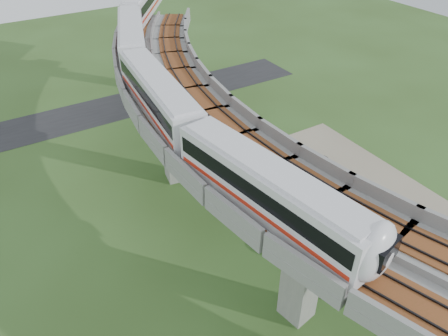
{
  "coord_description": "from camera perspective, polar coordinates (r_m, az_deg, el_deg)",
  "views": [
    {
      "loc": [
        -14.94,
        -25.59,
        28.88
      ],
      "look_at": [
        0.82,
        0.13,
        7.5
      ],
      "focal_mm": 35.0,
      "sensor_mm": 36.0,
      "label": 1
    }
  ],
  "objects": [
    {
      "name": "dirt_lot",
      "position": [
        47.19,
        15.2,
        -3.85
      ],
      "size": [
        18.0,
        26.0,
        0.04
      ],
      "primitive_type": "cube",
      "color": "gray",
      "rests_on": "ground"
    },
    {
      "name": "car_white",
      "position": [
        46.11,
        16.49,
        -4.22
      ],
      "size": [
        2.51,
        3.62,
        1.14
      ],
      "primitive_type": "imported",
      "rotation": [
        0.0,
        0.0,
        0.38
      ],
      "color": "silver",
      "rests_on": "dirt_lot"
    },
    {
      "name": "metro_train",
      "position": [
        45.07,
        -7.68,
        13.45
      ],
      "size": [
        18.27,
        59.84,
        3.64
      ],
      "color": "silver",
      "rests_on": "ground"
    },
    {
      "name": "asphalt_road",
      "position": [
        64.39,
        -14.8,
        7.47
      ],
      "size": [
        60.0,
        8.0,
        0.03
      ],
      "primitive_type": "cube",
      "color": "#232326",
      "rests_on": "ground"
    },
    {
      "name": "tree_1",
      "position": [
        54.9,
        -1.42,
        6.7
      ],
      "size": [
        2.74,
        2.74,
        3.75
      ],
      "color": "#382314",
      "rests_on": "ground"
    },
    {
      "name": "fence",
      "position": [
        45.34,
        9.77,
        -3.63
      ],
      "size": [
        3.87,
        38.73,
        1.5
      ],
      "color": "#2D382D",
      "rests_on": "ground"
    },
    {
      "name": "tree_4",
      "position": [
        38.8,
        13.81,
        -10.07
      ],
      "size": [
        2.3,
        2.3,
        2.87
      ],
      "color": "#382314",
      "rests_on": "ground"
    },
    {
      "name": "car_red",
      "position": [
        45.67,
        16.4,
        -4.54
      ],
      "size": [
        4.09,
        2.31,
        1.28
      ],
      "primitive_type": "imported",
      "rotation": [
        0.0,
        0.0,
        -1.31
      ],
      "color": "maroon",
      "rests_on": "dirt_lot"
    },
    {
      "name": "tree_5",
      "position": [
        36.99,
        24.71,
        -14.45
      ],
      "size": [
        2.51,
        2.51,
        3.61
      ],
      "color": "#382314",
      "rests_on": "ground"
    },
    {
      "name": "viaduct",
      "position": [
        37.43,
        4.06,
        3.24
      ],
      "size": [
        19.58,
        73.98,
        11.4
      ],
      "color": "#99968E",
      "rests_on": "ground"
    },
    {
      "name": "tree_3",
      "position": [
        43.26,
        5.55,
        -3.27
      ],
      "size": [
        2.35,
        2.35,
        3.01
      ],
      "color": "#382314",
      "rests_on": "ground"
    },
    {
      "name": "tree_0",
      "position": [
        59.61,
        -2.45,
        8.55
      ],
      "size": [
        2.76,
        2.76,
        3.22
      ],
      "color": "#382314",
      "rests_on": "ground"
    },
    {
      "name": "car_dark",
      "position": [
        51.33,
        11.82,
        1.01
      ],
      "size": [
        3.89,
        2.36,
        1.06
      ],
      "primitive_type": "imported",
      "rotation": [
        0.0,
        0.0,
        1.31
      ],
      "color": "black",
      "rests_on": "dirt_lot"
    },
    {
      "name": "ground",
      "position": [
        41.38,
        -0.89,
        -8.94
      ],
      "size": [
        160.0,
        160.0,
        0.0
      ],
      "primitive_type": "plane",
      "color": "#354F1F",
      "rests_on": "ground"
    },
    {
      "name": "tree_2",
      "position": [
        46.8,
        2.42,
        0.63
      ],
      "size": [
        3.06,
        3.06,
        3.56
      ],
      "color": "#382314",
      "rests_on": "ground"
    }
  ]
}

